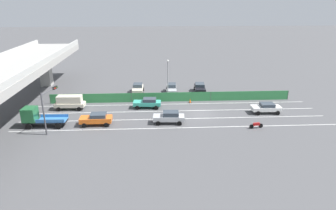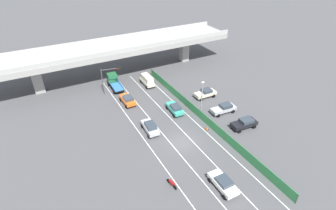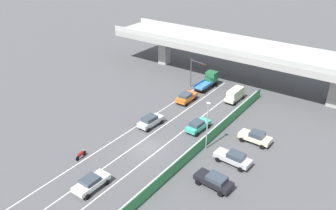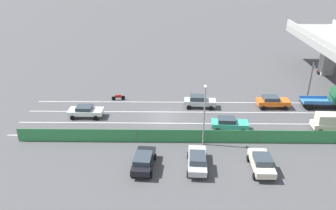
{
  "view_description": "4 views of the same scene",
  "coord_description": "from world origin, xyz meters",
  "px_view_note": "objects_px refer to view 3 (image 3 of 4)",
  "views": [
    {
      "loc": [
        -41.66,
        7.1,
        16.32
      ],
      "look_at": [
        -0.0,
        4.81,
        1.56
      ],
      "focal_mm": 32.31,
      "sensor_mm": 36.0,
      "label": 1
    },
    {
      "loc": [
        -16.84,
        -26.5,
        26.65
      ],
      "look_at": [
        2.3,
        8.72,
        1.35
      ],
      "focal_mm": 28.14,
      "sensor_mm": 36.0,
      "label": 2
    },
    {
      "loc": [
        24.75,
        -29.74,
        26.26
      ],
      "look_at": [
        -2.27,
        8.07,
        2.44
      ],
      "focal_mm": 36.91,
      "sensor_mm": 36.0,
      "label": 3
    },
    {
      "loc": [
        37.6,
        1.09,
        18.9
      ],
      "look_at": [
        0.67,
        0.58,
        2.05
      ],
      "focal_mm": 35.06,
      "sensor_mm": 36.0,
      "label": 4
    }
  ],
  "objects_px": {
    "car_sedan_white": "(91,183)",
    "parked_sedan_dark": "(214,180)",
    "car_sedan_silver": "(150,121)",
    "flatbed_truck_blue": "(209,80)",
    "street_lamp": "(207,121)",
    "motorcycle": "(81,155)",
    "traffic_light": "(197,69)",
    "car_taxi_teal": "(198,125)",
    "parked_sedan_cream": "(255,137)",
    "parked_wagon_silver": "(233,158)",
    "car_van_cream": "(235,94)",
    "traffic_cone": "(184,157)",
    "car_taxi_orange": "(186,97)"
  },
  "relations": [
    {
      "from": "car_sedan_silver",
      "to": "car_sedan_white",
      "type": "xyz_separation_m",
      "value": [
        3.14,
        -14.76,
        -0.08
      ]
    },
    {
      "from": "car_sedan_white",
      "to": "parked_sedan_dark",
      "type": "xyz_separation_m",
      "value": [
        11.09,
        8.33,
        0.05
      ]
    },
    {
      "from": "car_taxi_orange",
      "to": "traffic_light",
      "type": "distance_m",
      "value": 6.51
    },
    {
      "from": "car_taxi_orange",
      "to": "traffic_light",
      "type": "height_order",
      "value": "traffic_light"
    },
    {
      "from": "car_sedan_white",
      "to": "traffic_cone",
      "type": "distance_m",
      "value": 12.07
    },
    {
      "from": "parked_sedan_dark",
      "to": "traffic_cone",
      "type": "xyz_separation_m",
      "value": [
        -5.76,
        2.48,
        -0.6
      ]
    },
    {
      "from": "car_taxi_teal",
      "to": "car_sedan_white",
      "type": "relative_size",
      "value": 1.01
    },
    {
      "from": "parked_sedan_dark",
      "to": "parked_sedan_cream",
      "type": "bearing_deg",
      "value": 89.15
    },
    {
      "from": "car_sedan_silver",
      "to": "car_van_cream",
      "type": "relative_size",
      "value": 0.96
    },
    {
      "from": "parked_sedan_dark",
      "to": "traffic_light",
      "type": "height_order",
      "value": "traffic_light"
    },
    {
      "from": "flatbed_truck_blue",
      "to": "parked_wagon_silver",
      "type": "bearing_deg",
      "value": -53.2
    },
    {
      "from": "car_van_cream",
      "to": "parked_wagon_silver",
      "type": "height_order",
      "value": "car_van_cream"
    },
    {
      "from": "motorcycle",
      "to": "traffic_light",
      "type": "bearing_deg",
      "value": 88.3
    },
    {
      "from": "motorcycle",
      "to": "parked_wagon_silver",
      "type": "height_order",
      "value": "parked_wagon_silver"
    },
    {
      "from": "car_sedan_white",
      "to": "traffic_light",
      "type": "bearing_deg",
      "value": 98.86
    },
    {
      "from": "car_taxi_orange",
      "to": "parked_sedan_dark",
      "type": "distance_m",
      "value": 21.7
    },
    {
      "from": "car_sedan_white",
      "to": "traffic_cone",
      "type": "xyz_separation_m",
      "value": [
        5.33,
        10.81,
        -0.55
      ]
    },
    {
      "from": "flatbed_truck_blue",
      "to": "street_lamp",
      "type": "xyz_separation_m",
      "value": [
        9.78,
        -18.07,
        2.88
      ]
    },
    {
      "from": "motorcycle",
      "to": "traffic_cone",
      "type": "bearing_deg",
      "value": 34.56
    },
    {
      "from": "flatbed_truck_blue",
      "to": "parked_sedan_cream",
      "type": "bearing_deg",
      "value": -41.56
    },
    {
      "from": "car_taxi_orange",
      "to": "street_lamp",
      "type": "distance_m",
      "value": 14.48
    },
    {
      "from": "car_taxi_teal",
      "to": "parked_sedan_dark",
      "type": "bearing_deg",
      "value": -50.22
    },
    {
      "from": "traffic_light",
      "to": "parked_wagon_silver",
      "type": "bearing_deg",
      "value": -46.84
    },
    {
      "from": "parked_sedan_cream",
      "to": "traffic_cone",
      "type": "bearing_deg",
      "value": -123.83
    },
    {
      "from": "flatbed_truck_blue",
      "to": "car_van_cream",
      "type": "bearing_deg",
      "value": -22.5
    },
    {
      "from": "street_lamp",
      "to": "car_van_cream",
      "type": "bearing_deg",
      "value": 101.93
    },
    {
      "from": "parked_sedan_dark",
      "to": "parked_wagon_silver",
      "type": "height_order",
      "value": "parked_wagon_silver"
    },
    {
      "from": "car_taxi_teal",
      "to": "traffic_light",
      "type": "bearing_deg",
      "value": 122.5
    },
    {
      "from": "car_taxi_orange",
      "to": "street_lamp",
      "type": "height_order",
      "value": "street_lamp"
    },
    {
      "from": "flatbed_truck_blue",
      "to": "car_sedan_white",
      "type": "bearing_deg",
      "value": -84.26
    },
    {
      "from": "car_sedan_silver",
      "to": "parked_sedan_cream",
      "type": "height_order",
      "value": "car_sedan_silver"
    },
    {
      "from": "parked_sedan_cream",
      "to": "car_van_cream",
      "type": "bearing_deg",
      "value": 128.15
    },
    {
      "from": "car_sedan_silver",
      "to": "parked_wagon_silver",
      "type": "distance_m",
      "value": 14.14
    },
    {
      "from": "car_taxi_teal",
      "to": "car_van_cream",
      "type": "distance_m",
      "value": 12.04
    },
    {
      "from": "flatbed_truck_blue",
      "to": "parked_sedan_dark",
      "type": "distance_m",
      "value": 28.14
    },
    {
      "from": "car_taxi_teal",
      "to": "street_lamp",
      "type": "xyz_separation_m",
      "value": [
        3.3,
        -3.33,
        3.35
      ]
    },
    {
      "from": "car_sedan_white",
      "to": "flatbed_truck_blue",
      "type": "bearing_deg",
      "value": 95.74
    },
    {
      "from": "parked_wagon_silver",
      "to": "street_lamp",
      "type": "height_order",
      "value": "street_lamp"
    },
    {
      "from": "car_sedan_silver",
      "to": "flatbed_truck_blue",
      "type": "height_order",
      "value": "flatbed_truck_blue"
    },
    {
      "from": "car_taxi_teal",
      "to": "street_lamp",
      "type": "height_order",
      "value": "street_lamp"
    },
    {
      "from": "parked_sedan_dark",
      "to": "parked_wagon_silver",
      "type": "bearing_deg",
      "value": 91.59
    },
    {
      "from": "motorcycle",
      "to": "traffic_light",
      "type": "relative_size",
      "value": 0.35
    },
    {
      "from": "flatbed_truck_blue",
      "to": "traffic_light",
      "type": "xyz_separation_m",
      "value": [
        -1.44,
        -2.3,
        2.59
      ]
    },
    {
      "from": "parked_sedan_cream",
      "to": "car_sedan_white",
      "type": "bearing_deg",
      "value": -119.8
    },
    {
      "from": "car_van_cream",
      "to": "street_lamp",
      "type": "relative_size",
      "value": 0.66
    },
    {
      "from": "car_sedan_silver",
      "to": "motorcycle",
      "type": "relative_size",
      "value": 2.25
    },
    {
      "from": "street_lamp",
      "to": "traffic_cone",
      "type": "bearing_deg",
      "value": -108.0
    },
    {
      "from": "car_sedan_white",
      "to": "parked_sedan_cream",
      "type": "relative_size",
      "value": 0.99
    },
    {
      "from": "motorcycle",
      "to": "car_sedan_silver",
      "type": "bearing_deg",
      "value": 78.27
    },
    {
      "from": "car_sedan_white",
      "to": "traffic_cone",
      "type": "bearing_deg",
      "value": 63.77
    }
  ]
}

